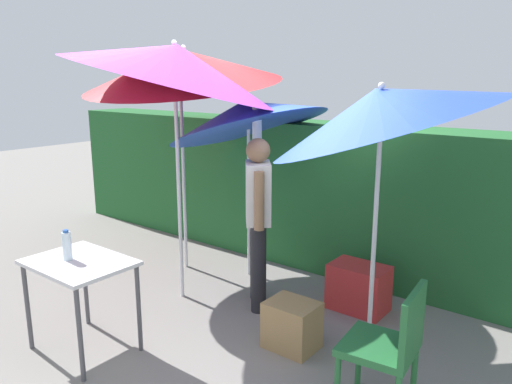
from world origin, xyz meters
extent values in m
plane|color=gray|center=(0.00, 0.00, 0.00)|extent=(24.00, 24.00, 0.00)
cube|color=#23602D|center=(0.00, 1.61, 0.82)|extent=(8.00, 0.70, 1.63)
cylinder|color=silver|center=(-0.50, 0.81, 0.81)|extent=(0.04, 0.04, 1.61)
cone|color=blue|center=(-0.50, 0.77, 1.75)|extent=(1.67, 1.66, 0.81)
sphere|color=silver|center=(-0.50, 0.73, 1.91)|extent=(0.05, 0.05, 0.05)
cylinder|color=silver|center=(-0.67, -0.03, 1.04)|extent=(0.04, 0.04, 2.08)
cone|color=purple|center=(-0.70, 0.00, 2.24)|extent=(2.07, 2.01, 1.04)
sphere|color=silver|center=(-0.73, 0.03, 2.43)|extent=(0.05, 0.05, 0.05)
cylinder|color=silver|center=(1.21, 0.22, 0.88)|extent=(0.04, 0.04, 1.77)
cone|color=blue|center=(1.23, 0.18, 1.91)|extent=(1.77, 1.73, 0.94)
sphere|color=silver|center=(1.24, 0.14, 2.07)|extent=(0.05, 0.05, 0.05)
cylinder|color=silver|center=(-1.21, 0.55, 1.02)|extent=(0.04, 0.04, 2.05)
cone|color=red|center=(-1.18, 0.55, 2.23)|extent=(2.11, 2.13, 0.71)
sphere|color=silver|center=(-1.16, 0.56, 2.43)|extent=(0.05, 0.05, 0.05)
cylinder|color=black|center=(-0.06, 0.39, 0.41)|extent=(0.14, 0.14, 0.82)
cylinder|color=black|center=(0.12, 0.18, 0.41)|extent=(0.14, 0.14, 0.82)
cube|color=silver|center=(0.03, 0.29, 1.10)|extent=(0.40, 0.42, 0.56)
sphere|color=#8C6647|center=(0.03, 0.29, 1.49)|extent=(0.22, 0.22, 0.22)
cylinder|color=silver|center=(-0.11, 0.46, 1.60)|extent=(0.13, 0.13, 0.56)
cylinder|color=#8C6647|center=(0.18, 0.11, 1.08)|extent=(0.13, 0.13, 0.52)
cylinder|color=#236633|center=(1.38, -0.31, 0.22)|extent=(0.04, 0.04, 0.44)
cylinder|color=#236633|center=(1.76, -0.27, 0.22)|extent=(0.04, 0.04, 0.44)
cube|color=#236633|center=(1.59, -0.48, 0.47)|extent=(0.48, 0.48, 0.05)
cube|color=#236633|center=(1.79, -0.46, 0.69)|extent=(0.08, 0.44, 0.40)
cube|color=red|center=(0.84, 0.78, 0.22)|extent=(0.52, 0.35, 0.44)
cube|color=#9E7A4C|center=(0.72, -0.16, 0.19)|extent=(0.40, 0.32, 0.39)
cylinder|color=#4C4C51|center=(-0.20, -0.94, 0.36)|extent=(0.04, 0.04, 0.72)
cylinder|color=#4C4C51|center=(-0.92, -0.94, 0.36)|extent=(0.04, 0.04, 0.72)
cylinder|color=#4C4C51|center=(-0.20, -1.46, 0.36)|extent=(0.04, 0.04, 0.72)
cylinder|color=#4C4C51|center=(-0.92, -1.46, 0.36)|extent=(0.04, 0.04, 0.72)
cube|color=silver|center=(-0.56, -1.20, 0.74)|extent=(0.80, 0.60, 0.03)
cylinder|color=silver|center=(-0.65, -1.23, 0.86)|extent=(0.07, 0.07, 0.22)
cylinder|color=#2D60B7|center=(-0.65, -1.23, 0.98)|extent=(0.04, 0.04, 0.02)
camera|label=1|loc=(2.71, -3.19, 2.13)|focal=34.72mm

